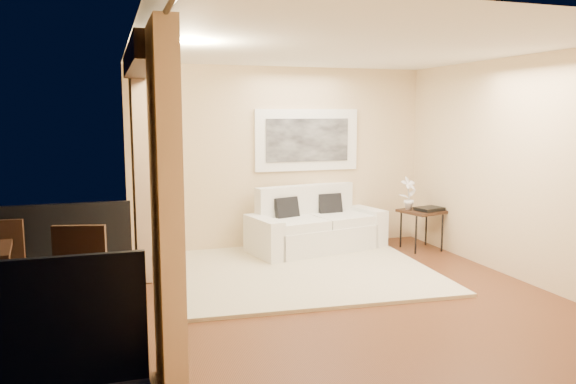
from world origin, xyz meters
TOP-DOWN VIEW (x-y plane):
  - floor at (0.00, 0.00)m, footprint 5.00×5.00m
  - room_shell at (-2.13, 0.00)m, footprint 5.00×6.40m
  - balcony at (-3.31, 0.00)m, footprint 1.81×2.60m
  - curtains at (-2.11, 0.00)m, footprint 0.16×4.80m
  - artwork at (0.39, 2.46)m, footprint 1.62×0.07m
  - rug at (-0.21, 1.08)m, footprint 3.48×3.08m
  - sofa at (0.38, 2.09)m, footprint 2.11×1.24m
  - side_table at (1.93, 1.68)m, footprint 0.66×0.66m
  - tray at (2.01, 1.61)m, footprint 0.44×0.36m
  - orchid at (1.76, 1.79)m, footprint 0.29×0.22m
  - balcony_chair_far at (-3.52, 0.70)m, footprint 0.46×0.46m
  - balcony_chair_near at (-2.77, -0.49)m, footprint 0.56×0.56m

SIDE VIEW (x-z plane):
  - floor at x=0.00m, z-range 0.00..0.00m
  - rug at x=-0.21m, z-range 0.00..0.04m
  - balcony at x=-3.31m, z-range -0.41..0.76m
  - sofa at x=0.38m, z-range -0.14..0.81m
  - side_table at x=1.93m, z-range 0.24..0.84m
  - balcony_chair_far at x=-3.52m, z-range 0.08..1.04m
  - balcony_chair_near at x=-2.77m, z-range 0.09..1.14m
  - tray at x=2.01m, z-range 0.60..0.65m
  - orchid at x=1.76m, z-range 0.60..1.08m
  - curtains at x=-2.11m, z-range 0.02..2.66m
  - artwork at x=0.39m, z-range 1.16..2.08m
  - room_shell at x=-2.13m, z-range 0.02..5.02m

